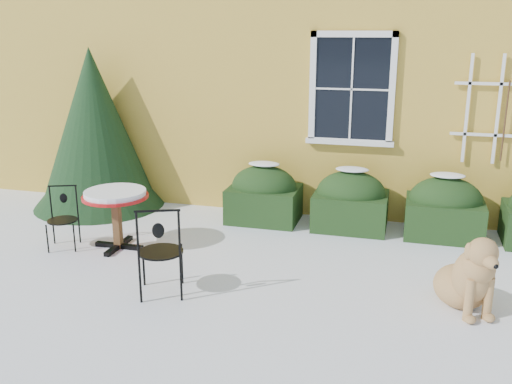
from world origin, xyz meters
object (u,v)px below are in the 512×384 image
(evergreen_shrub, at_px, (96,144))
(patio_chair_far, at_px, (63,218))
(dog, at_px, (469,278))
(bistro_table, at_px, (116,200))
(patio_chair_near, at_px, (160,250))

(evergreen_shrub, height_order, patio_chair_far, evergreen_shrub)
(dog, bearing_deg, bistro_table, 147.45)
(evergreen_shrub, bearing_deg, patio_chair_near, -49.59)
(bistro_table, relative_size, dog, 0.88)
(evergreen_shrub, relative_size, patio_chair_near, 2.47)
(patio_chair_near, distance_m, patio_chair_far, 2.10)
(patio_chair_far, bearing_deg, patio_chair_near, -49.10)
(patio_chair_near, xyz_separation_m, patio_chair_far, (-1.85, 0.98, -0.11))
(evergreen_shrub, xyz_separation_m, patio_chair_far, (0.53, -1.82, -0.62))
(evergreen_shrub, distance_m, bistro_table, 2.11)
(evergreen_shrub, xyz_separation_m, bistro_table, (1.24, -1.67, -0.36))
(bistro_table, height_order, patio_chair_near, patio_chair_near)
(evergreen_shrub, distance_m, patio_chair_near, 3.71)
(bistro_table, relative_size, patio_chair_far, 1.05)
(patio_chair_near, bearing_deg, dog, 167.54)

